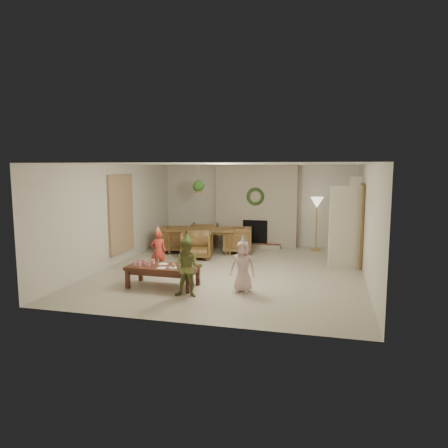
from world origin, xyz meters
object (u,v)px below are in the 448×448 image
(dining_table, at_px, (201,241))
(dining_chair_near, at_px, (197,245))
(dining_chair_far, at_px, (205,235))
(child_pink, at_px, (243,266))
(child_red, at_px, (158,251))
(dining_chair_left, at_px, (173,239))
(dining_chair_right, at_px, (237,240))
(child_plaid, at_px, (188,268))
(coffee_table_top, at_px, (163,267))

(dining_table, bearing_deg, dining_chair_near, -90.00)
(dining_table, bearing_deg, dining_chair_far, 90.00)
(dining_table, distance_m, child_pink, 4.02)
(child_red, bearing_deg, dining_chair_left, -103.80)
(dining_table, relative_size, dining_chair_right, 2.34)
(child_plaid, height_order, child_pink, child_plaid)
(dining_chair_left, bearing_deg, child_red, -176.73)
(dining_chair_right, height_order, child_pink, child_pink)
(child_red, height_order, child_plaid, child_plaid)
(dining_chair_far, distance_m, child_plaid, 5.06)
(dining_chair_left, xyz_separation_m, child_red, (0.55, -2.33, 0.12))
(child_pink, bearing_deg, dining_chair_right, 104.25)
(coffee_table_top, distance_m, child_red, 1.26)
(child_pink, bearing_deg, dining_chair_far, 115.97)
(dining_chair_near, bearing_deg, child_plaid, -85.00)
(dining_table, distance_m, child_plaid, 4.23)
(dining_chair_far, height_order, dining_chair_left, same)
(dining_chair_right, bearing_deg, dining_table, -90.00)
(dining_table, bearing_deg, child_red, -106.22)
(dining_chair_left, bearing_deg, dining_table, -90.00)
(dining_chair_right, height_order, coffee_table_top, dining_chair_right)
(dining_chair_right, bearing_deg, coffee_table_top, -20.72)
(dining_chair_near, xyz_separation_m, dining_chair_left, (-0.96, 0.68, 0.00))
(dining_chair_near, xyz_separation_m, child_red, (-0.42, -1.65, 0.12))
(dining_chair_far, distance_m, coffee_table_top, 4.43)
(dining_chair_left, xyz_separation_m, coffee_table_top, (1.13, -3.44, 0.04))
(dining_chair_near, height_order, child_plaid, child_plaid)
(child_red, bearing_deg, dining_chair_far, -119.25)
(child_plaid, xyz_separation_m, child_pink, (0.93, 0.59, -0.04))
(dining_chair_left, height_order, child_plaid, child_plaid)
(dining_chair_far, relative_size, dining_chair_right, 1.00)
(dining_chair_left, xyz_separation_m, child_plaid, (1.84, -3.96, 0.18))
(dining_chair_near, xyz_separation_m, child_plaid, (0.88, -3.28, 0.18))
(dining_chair_right, relative_size, coffee_table_top, 0.56)
(dining_table, bearing_deg, dining_chair_right, -0.00)
(dining_chair_right, bearing_deg, child_red, -35.98)
(dining_table, relative_size, coffee_table_top, 1.32)
(dining_chair_left, bearing_deg, coffee_table_top, -171.84)
(child_plaid, bearing_deg, coffee_table_top, 139.95)
(dining_chair_near, distance_m, dining_chair_right, 1.33)
(dining_table, height_order, dining_chair_right, dining_chair_right)
(dining_chair_right, bearing_deg, dining_chair_far, -128.66)
(coffee_table_top, bearing_deg, dining_table, 95.91)
(dining_chair_near, bearing_deg, dining_table, 90.00)
(dining_chair_near, xyz_separation_m, child_pink, (1.80, -2.69, 0.14))
(child_red, xyz_separation_m, child_plaid, (1.29, -1.63, 0.06))
(child_red, bearing_deg, child_pink, 127.92)
(dining_chair_left, distance_m, coffee_table_top, 3.62)
(dining_chair_far, xyz_separation_m, child_red, (-0.13, -3.29, 0.12))
(child_red, xyz_separation_m, child_pink, (2.22, -1.04, 0.01))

